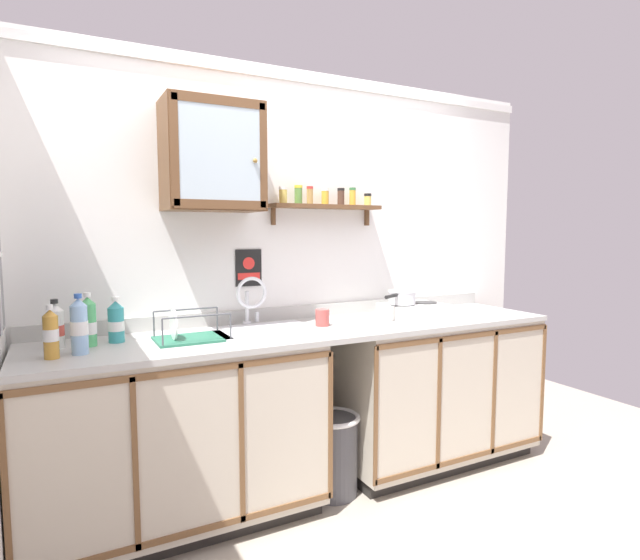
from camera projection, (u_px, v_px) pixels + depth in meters
floor at (345, 517)px, 2.64m from camera, size 6.01×6.01×0.00m
back_wall at (290, 272)px, 3.13m from camera, size 3.61×0.07×2.43m
lower_cabinet_run at (176, 436)px, 2.54m from camera, size 1.43×0.65×0.91m
lower_cabinet_run_right at (431, 389)px, 3.28m from camera, size 1.31×0.65×0.91m
countertop at (316, 330)px, 2.85m from camera, size 2.97×0.67×0.03m
backsplash at (293, 312)px, 3.12m from camera, size 2.97×0.02×0.08m
sink at (263, 335)px, 2.75m from camera, size 0.53×0.44×0.41m
hot_plate_stove at (416, 311)px, 3.18m from camera, size 0.38×0.33×0.09m
saucepan at (402, 297)px, 3.15m from camera, size 0.29×0.20×0.08m
bottle_water_blue_0 at (79, 326)px, 2.22m from camera, size 0.07×0.07×0.27m
bottle_detergent_teal_1 at (116, 322)px, 2.46m from camera, size 0.08×0.08×0.22m
bottle_opaque_white_2 at (55, 327)px, 2.34m from camera, size 0.07×0.07×0.23m
bottle_soda_green_3 at (88, 323)px, 2.38m from camera, size 0.07×0.07×0.25m
bottle_juice_amber_4 at (51, 334)px, 2.15m from camera, size 0.06×0.06×0.23m
dish_rack at (189, 335)px, 2.52m from camera, size 0.35×0.25×0.16m
mug at (323, 317)px, 2.89m from camera, size 0.10×0.10×0.10m
wall_cabinet at (212, 157)px, 2.67m from camera, size 0.50×0.33×0.57m
spice_shelf at (325, 203)px, 3.10m from camera, size 0.71×0.14×0.23m
warning_sign at (249, 268)px, 2.97m from camera, size 0.16×0.01×0.22m
trash_bin at (333, 453)px, 2.85m from camera, size 0.30×0.30×0.46m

